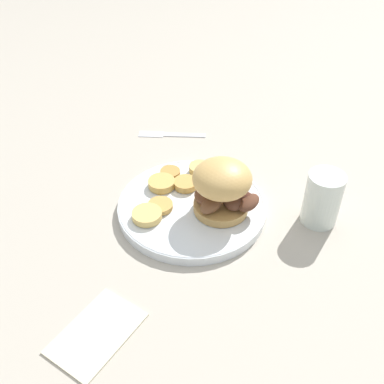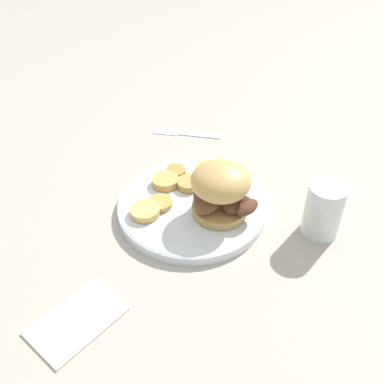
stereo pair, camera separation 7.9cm
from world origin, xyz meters
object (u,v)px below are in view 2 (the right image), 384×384
object	(u,v)px
dinner_plate	(192,206)
drinking_glass	(323,210)
sandwich	(221,189)
fork	(186,133)

from	to	relation	value
dinner_plate	drinking_glass	distance (m)	0.23
sandwich	fork	world-z (taller)	sandwich
sandwich	drinking_glass	distance (m)	0.17
fork	drinking_glass	xyz separation A→B (m)	(0.01, -0.39, 0.05)
sandwich	drinking_glass	world-z (taller)	sandwich
sandwich	fork	size ratio (longest dim) A/B	0.91
fork	sandwich	bearing A→B (deg)	-112.49
dinner_plate	drinking_glass	bearing A→B (deg)	-48.62
dinner_plate	sandwich	size ratio (longest dim) A/B	2.41
drinking_glass	sandwich	bearing A→B (deg)	135.80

